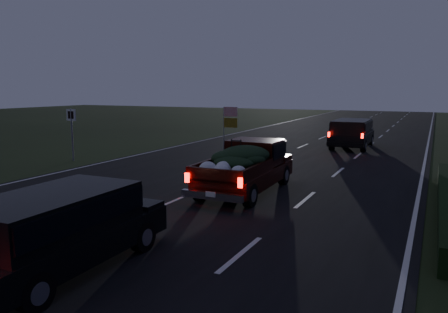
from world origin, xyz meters
The scene contains 6 objects.
ground centered at (0.00, 0.00, 0.00)m, with size 120.00×120.00×0.00m, color black.
road_asphalt centered at (0.00, 0.00, 0.01)m, with size 14.00×120.00×0.02m, color black.
route_sign centered at (-8.50, 5.00, 1.66)m, with size 0.55×0.08×2.50m.
pickup_truck centered at (1.49, 2.76, 0.95)m, with size 1.96×4.87×2.53m.
lead_suv centered at (2.76, 15.41, 1.01)m, with size 2.01×4.68×1.34m.
rear_suv centered at (0.86, -4.79, 0.95)m, with size 2.07×4.41×1.26m.
Camera 1 is at (7.09, -10.47, 3.44)m, focal length 35.00 mm.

